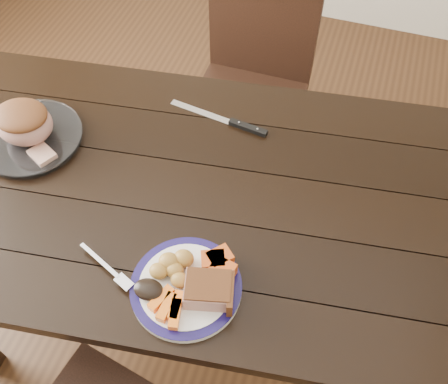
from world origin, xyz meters
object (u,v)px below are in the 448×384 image
(chair_far, at_px, (253,77))
(dinner_plate, at_px, (186,287))
(dining_table, at_px, (200,209))
(pork_slice, at_px, (209,290))
(serving_platter, at_px, (31,139))
(roast_joint, at_px, (24,124))
(carving_knife, at_px, (236,124))
(fork, at_px, (109,269))

(chair_far, relative_size, dinner_plate, 3.53)
(dining_table, xyz_separation_m, pork_slice, (0.13, -0.29, 0.14))
(serving_platter, relative_size, roast_joint, 1.79)
(dining_table, bearing_deg, pork_slice, -65.46)
(serving_platter, xyz_separation_m, carving_knife, (0.55, 0.25, -0.00))
(serving_platter, height_order, pork_slice, pork_slice)
(dining_table, relative_size, dinner_plate, 6.47)
(dining_table, xyz_separation_m, dinner_plate, (0.07, -0.28, 0.10))
(dinner_plate, bearing_deg, serving_platter, 153.39)
(pork_slice, xyz_separation_m, fork, (-0.25, -0.01, -0.02))
(dining_table, distance_m, serving_platter, 0.53)
(dining_table, xyz_separation_m, fork, (-0.12, -0.30, 0.11))
(dinner_plate, bearing_deg, carving_knife, 95.08)
(pork_slice, xyz_separation_m, roast_joint, (-0.66, 0.30, 0.03))
(pork_slice, bearing_deg, dinner_plate, 175.24)
(chair_far, height_order, serving_platter, chair_far)
(dining_table, distance_m, roast_joint, 0.55)
(fork, xyz_separation_m, carving_knife, (0.14, 0.56, -0.01))
(chair_far, bearing_deg, serving_platter, 56.65)
(pork_slice, height_order, carving_knife, pork_slice)
(chair_far, distance_m, pork_slice, 1.08)
(roast_joint, distance_m, carving_knife, 0.60)
(dinner_plate, bearing_deg, chair_far, 96.90)
(dining_table, height_order, dinner_plate, dinner_plate)
(serving_platter, bearing_deg, chair_far, 56.74)
(dining_table, distance_m, chair_far, 0.75)
(serving_platter, xyz_separation_m, pork_slice, (0.66, -0.30, 0.04))
(dining_table, bearing_deg, roast_joint, 178.22)
(carving_knife, bearing_deg, pork_slice, -70.96)
(dinner_plate, xyz_separation_m, carving_knife, (-0.05, 0.55, -0.00))
(roast_joint, bearing_deg, dinner_plate, -26.61)
(dinner_plate, bearing_deg, dining_table, 104.42)
(fork, distance_m, carving_knife, 0.58)
(dinner_plate, xyz_separation_m, serving_platter, (-0.60, 0.30, 0.00))
(dining_table, distance_m, dinner_plate, 0.31)
(serving_platter, height_order, carving_knife, serving_platter)
(fork, xyz_separation_m, roast_joint, (-0.41, 0.32, 0.05))
(pork_slice, xyz_separation_m, carving_knife, (-0.11, 0.55, -0.04))
(dining_table, xyz_separation_m, serving_platter, (-0.52, 0.02, 0.10))
(fork, distance_m, roast_joint, 0.52)
(chair_far, relative_size, pork_slice, 8.66)
(dinner_plate, bearing_deg, pork_slice, -4.76)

